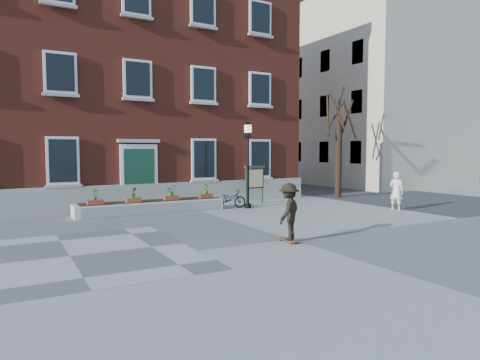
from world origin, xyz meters
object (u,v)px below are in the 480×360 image
bicycle (229,199)px  bystander (396,191)px  notice_board (255,178)px  skateboarder (289,212)px  lamp_post (248,152)px  parked_car (275,176)px

bicycle → bystander: bearing=-115.7°
notice_board → skateboarder: notice_board is taller
lamp_post → parked_car: bearing=50.9°
lamp_post → notice_board: 2.09m
lamp_post → notice_board: size_ratio=2.10×
lamp_post → notice_board: lamp_post is taller
lamp_post → skateboarder: lamp_post is taller
bystander → notice_board: notice_board is taller
parked_car → notice_board: notice_board is taller
bicycle → skateboarder: size_ratio=0.92×
parked_car → skateboarder: 20.13m
bystander → lamp_post: size_ratio=0.44×
lamp_post → skateboarder: size_ratio=2.32×
lamp_post → skateboarder: (-2.60, -6.82, -1.66)m
bicycle → bystander: (6.02, -4.22, 0.44)m
parked_car → skateboarder: size_ratio=2.41×
parked_car → notice_board: (-7.15, -8.90, 0.59)m
parked_car → notice_board: size_ratio=2.18×
skateboarder → lamp_post: bearing=69.1°
notice_board → skateboarder: 8.88m
bystander → skateboarder: bearing=93.4°
lamp_post → notice_board: (1.10, 1.24, -1.28)m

